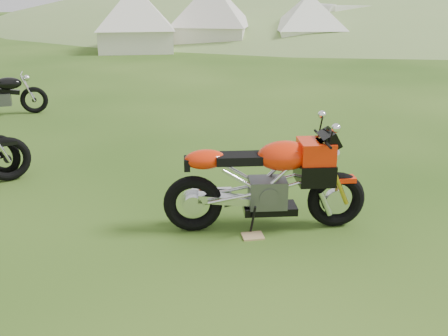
{
  "coord_description": "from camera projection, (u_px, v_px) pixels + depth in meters",
  "views": [
    {
      "loc": [
        -0.99,
        -4.93,
        2.75
      ],
      "look_at": [
        0.1,
        0.4,
        0.78
      ],
      "focal_mm": 40.0,
      "sensor_mm": 36.0,
      "label": 1
    }
  ],
  "objects": [
    {
      "name": "ground",
      "position": [
        223.0,
        244.0,
        5.67
      ],
      "size": [
        120.0,
        120.0,
        0.0
      ],
      "primitive_type": "plane",
      "color": "#1E3F0D",
      "rests_on": "ground"
    },
    {
      "name": "tent_left",
      "position": [
        136.0,
        19.0,
        22.46
      ],
      "size": [
        3.41,
        3.41,
        2.78
      ],
      "primitive_type": null,
      "rotation": [
        0.0,
        0.0,
        -0.07
      ],
      "color": "silver",
      "rests_on": "ground"
    },
    {
      "name": "tent_mid",
      "position": [
        212.0,
        16.0,
        23.91
      ],
      "size": [
        4.28,
        4.28,
        2.88
      ],
      "primitive_type": null,
      "rotation": [
        0.0,
        0.0,
        -0.36
      ],
      "color": "silver",
      "rests_on": "ground"
    },
    {
      "name": "hillside",
      "position": [
        388.0,
        18.0,
        47.02
      ],
      "size": [
        80.0,
        64.0,
        8.0
      ],
      "primitive_type": "ellipsoid",
      "color": "#74974C",
      "rests_on": "ground"
    },
    {
      "name": "sport_motorcycle",
      "position": [
        266.0,
        175.0,
        5.83
      ],
      "size": [
        2.35,
        0.87,
        1.38
      ],
      "primitive_type": null,
      "rotation": [
        0.0,
        0.0,
        -0.13
      ],
      "color": "red",
      "rests_on": "ground"
    },
    {
      "name": "hedgerow",
      "position": [
        388.0,
        18.0,
        47.02
      ],
      "size": [
        36.0,
        1.2,
        8.6
      ],
      "primitive_type": null,
      "color": "black",
      "rests_on": "ground"
    },
    {
      "name": "vintage_moto_d",
      "position": [
        1.0,
        93.0,
        11.22
      ],
      "size": [
        1.93,
        0.61,
        1.0
      ],
      "primitive_type": null,
      "rotation": [
        0.0,
        0.0,
        0.09
      ],
      "color": "black",
      "rests_on": "ground"
    },
    {
      "name": "caravan",
      "position": [
        353.0,
        23.0,
        26.08
      ],
      "size": [
        4.32,
        2.41,
        1.92
      ],
      "primitive_type": null,
      "rotation": [
        0.0,
        0.0,
        0.15
      ],
      "color": "white",
      "rests_on": "ground"
    },
    {
      "name": "plywood_board",
      "position": [
        253.0,
        236.0,
        5.84
      ],
      "size": [
        0.25,
        0.21,
        0.02
      ],
      "primitive_type": "cube",
      "rotation": [
        0.0,
        0.0,
        -0.04
      ],
      "color": "tan",
      "rests_on": "ground"
    },
    {
      "name": "tent_right",
      "position": [
        308.0,
        20.0,
        23.42
      ],
      "size": [
        3.35,
        3.35,
        2.55
      ],
      "primitive_type": null,
      "rotation": [
        0.0,
        0.0,
        -0.15
      ],
      "color": "white",
      "rests_on": "ground"
    }
  ]
}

